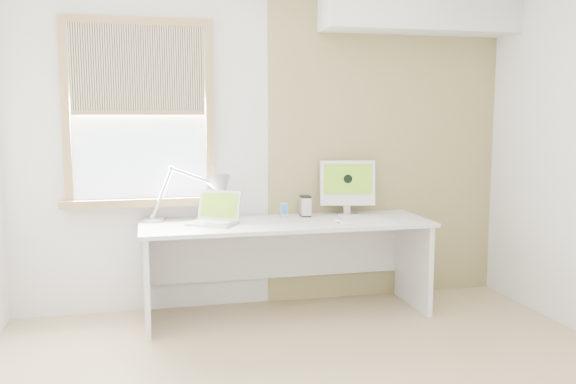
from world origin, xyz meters
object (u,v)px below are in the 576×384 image
object	(u,v)px
imac	(347,184)
desk	(285,245)
laptop	(215,216)
external_drive	(305,206)
desk_lamp	(208,192)

from	to	relation	value
imac	desk	bearing A→B (deg)	-162.89
desk	laptop	xyz separation A→B (m)	(-0.54, -0.02, 0.25)
desk	laptop	size ratio (longest dim) A/B	5.09
laptop	external_drive	bearing A→B (deg)	12.75
laptop	imac	xyz separation A→B (m)	(1.10, 0.19, 0.19)
desk	imac	world-z (taller)	imac
desk_lamp	laptop	xyz separation A→B (m)	(0.04, -0.15, -0.16)
desk	laptop	distance (m)	0.59
laptop	desk_lamp	bearing A→B (deg)	103.98
desk_lamp	laptop	bearing A→B (deg)	-76.02
external_drive	imac	xyz separation A→B (m)	(0.36, 0.02, 0.16)
external_drive	imac	world-z (taller)	imac
desk_lamp	imac	bearing A→B (deg)	1.98
laptop	imac	bearing A→B (deg)	9.77
desk	imac	size ratio (longest dim) A/B	4.86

